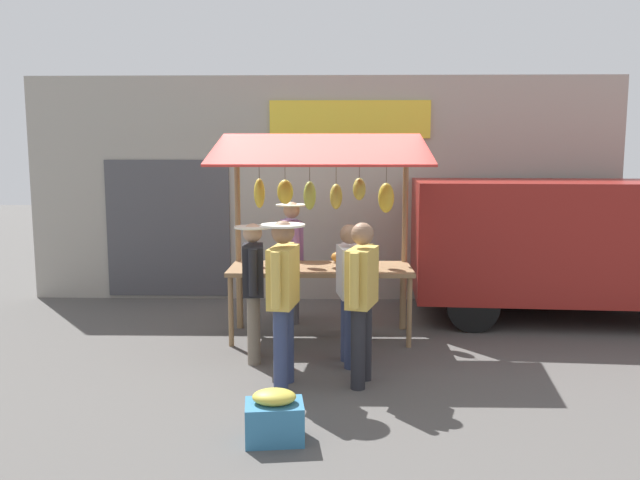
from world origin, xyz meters
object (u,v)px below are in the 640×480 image
object	(u,v)px
vendor_with_sunhat	(292,252)
parked_van	(566,237)
shopper_with_shopping_bag	(349,286)
shopper_in_grey_tee	(253,282)
shopper_in_striped_shirt	(283,290)
market_stall	(323,211)
produce_crate_near	(274,417)
shopper_with_ponytail	(362,292)

from	to	relation	value
vendor_with_sunhat	parked_van	xyz separation A→B (m)	(-3.72, -0.28, 0.17)
shopper_with_shopping_bag	shopper_in_grey_tee	distance (m)	1.04
shopper_in_striped_shirt	parked_van	bearing A→B (deg)	-44.54
market_stall	shopper_in_striped_shirt	size ratio (longest dim) A/B	1.54
produce_crate_near	shopper_with_shopping_bag	bearing A→B (deg)	-108.75
shopper_with_shopping_bag	shopper_with_ponytail	bearing A→B (deg)	-178.03
vendor_with_sunhat	shopper_with_shopping_bag	xyz separation A→B (m)	(-0.72, 1.77, -0.09)
shopper_with_shopping_bag	produce_crate_near	world-z (taller)	shopper_with_shopping_bag
market_stall	shopper_in_grey_tee	xyz separation A→B (m)	(0.73, 0.95, -0.68)
market_stall	shopper_in_grey_tee	distance (m)	1.38
market_stall	shopper_in_striped_shirt	distance (m)	1.87
produce_crate_near	parked_van	bearing A→B (deg)	-132.87
shopper_with_shopping_bag	shopper_in_striped_shirt	size ratio (longest dim) A/B	0.93
market_stall	shopper_in_grey_tee	world-z (taller)	market_stall
vendor_with_sunhat	shopper_in_grey_tee	distance (m)	1.69
shopper_in_grey_tee	market_stall	bearing A→B (deg)	-44.21
vendor_with_sunhat	shopper_in_striped_shirt	bearing A→B (deg)	-12.30
shopper_in_striped_shirt	produce_crate_near	bearing A→B (deg)	-170.52
market_stall	parked_van	world-z (taller)	market_stall
shopper_with_ponytail	market_stall	bearing A→B (deg)	30.49
market_stall	shopper_with_ponytail	size ratio (longest dim) A/B	1.57
vendor_with_sunhat	shopper_in_grey_tee	bearing A→B (deg)	-24.70
vendor_with_sunhat	market_stall	bearing A→B (deg)	16.75
vendor_with_sunhat	shopper_in_striped_shirt	distance (m)	2.44
shopper_in_striped_shirt	produce_crate_near	size ratio (longest dim) A/B	3.30
vendor_with_sunhat	parked_van	size ratio (longest dim) A/B	0.36
market_stall	parked_van	size ratio (longest dim) A/B	0.55
shopper_in_striped_shirt	vendor_with_sunhat	bearing A→B (deg)	10.54
shopper_in_striped_shirt	market_stall	bearing A→B (deg)	-2.49
market_stall	produce_crate_near	distance (m)	3.24
shopper_with_ponytail	shopper_in_striped_shirt	world-z (taller)	shopper_in_striped_shirt
shopper_in_striped_shirt	parked_van	distance (m)	4.54
shopper_with_ponytail	shopper_in_grey_tee	size ratio (longest dim) A/B	1.06
shopper_with_shopping_bag	produce_crate_near	xyz separation A→B (m)	(0.63, 1.85, -0.67)
vendor_with_sunhat	parked_van	bearing A→B (deg)	80.18
market_stall	vendor_with_sunhat	world-z (taller)	market_stall
market_stall	shopper_in_striped_shirt	xyz separation A→B (m)	(0.34, 1.73, -0.60)
shopper_with_ponytail	vendor_with_sunhat	bearing A→B (deg)	35.99
shopper_in_striped_shirt	shopper_in_grey_tee	bearing A→B (deg)	35.10
shopper_in_striped_shirt	produce_crate_near	xyz separation A→B (m)	(-0.02, 1.18, -0.76)
shopper_with_shopping_bag	shopper_in_striped_shirt	xyz separation A→B (m)	(0.65, 0.67, 0.10)
parked_van	produce_crate_near	bearing A→B (deg)	51.14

